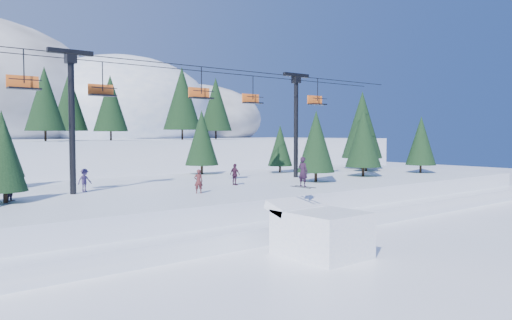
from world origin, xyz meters
TOP-DOWN VIEW (x-y plane):
  - ground at (0.00, 0.00)m, footprint 160.00×160.00m
  - mid_shelf at (0.00, 18.00)m, footprint 70.00×22.00m
  - berm at (0.00, 8.00)m, footprint 70.00×6.00m
  - jump_kicker at (-1.04, 1.33)m, footprint 3.73×5.09m
  - chairlift at (0.77, 18.05)m, footprint 46.00×3.21m
  - conifer_stand at (2.89, 18.75)m, footprint 61.02×17.41m
  - distant_skiers at (-0.75, 17.88)m, footprint 31.33×10.25m
  - banner_near at (5.21, 3.99)m, footprint 2.85×0.29m
  - banner_far at (9.25, 6.57)m, footprint 2.81×0.57m

SIDE VIEW (x-z plane):
  - ground at x=0.00m, z-range 0.00..0.00m
  - banner_near at x=5.21m, z-range 0.09..0.99m
  - banner_far at x=9.25m, z-range 0.09..0.99m
  - berm at x=0.00m, z-range 0.00..1.10m
  - mid_shelf at x=0.00m, z-range 0.00..2.50m
  - jump_kicker at x=-1.04m, z-range -1.37..4.12m
  - distant_skiers at x=-0.75m, z-range 2.46..4.30m
  - conifer_stand at x=2.89m, z-range 1.93..11.51m
  - chairlift at x=0.77m, z-range 4.18..14.46m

